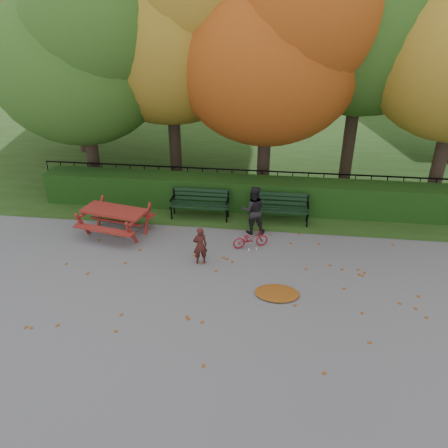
# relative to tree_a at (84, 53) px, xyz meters

# --- Properties ---
(ground) EXTENTS (90.00, 90.00, 0.00)m
(ground) POSITION_rel_tree_a_xyz_m (5.19, -5.58, -4.52)
(ground) COLOR slate
(ground) RESTS_ON ground
(grass_strip) EXTENTS (90.00, 90.00, 0.00)m
(grass_strip) POSITION_rel_tree_a_xyz_m (5.19, 8.42, -4.52)
(grass_strip) COLOR #203A12
(grass_strip) RESTS_ON ground
(hedge) EXTENTS (13.00, 0.90, 1.00)m
(hedge) POSITION_rel_tree_a_xyz_m (5.19, -1.08, -4.02)
(hedge) COLOR black
(hedge) RESTS_ON ground
(iron_fence) EXTENTS (14.00, 0.04, 1.02)m
(iron_fence) POSITION_rel_tree_a_xyz_m (5.19, -0.28, -3.98)
(iron_fence) COLOR black
(iron_fence) RESTS_ON ground
(tree_a) EXTENTS (5.88, 5.60, 7.48)m
(tree_a) POSITION_rel_tree_a_xyz_m (0.00, 0.00, 0.00)
(tree_a) COLOR black
(tree_a) RESTS_ON ground
(tree_b) EXTENTS (6.72, 6.40, 8.79)m
(tree_b) POSITION_rel_tree_a_xyz_m (2.74, 1.17, 0.88)
(tree_b) COLOR black
(tree_b) RESTS_ON ground
(tree_c) EXTENTS (6.30, 6.00, 8.00)m
(tree_c) POSITION_rel_tree_a_xyz_m (6.02, 0.38, 0.30)
(tree_c) COLOR black
(tree_c) RESTS_ON ground
(tree_d) EXTENTS (7.14, 6.80, 9.58)m
(tree_d) POSITION_rel_tree_a_xyz_m (9.07, 1.65, 1.46)
(tree_d) COLOR black
(tree_d) RESTS_ON ground
(tree_f) EXTENTS (6.93, 6.60, 9.19)m
(tree_f) POSITION_rel_tree_a_xyz_m (-1.94, 3.66, 1.17)
(tree_f) COLOR black
(tree_f) RESTS_ON ground
(bench_left) EXTENTS (1.80, 0.57, 0.88)m
(bench_left) POSITION_rel_tree_a_xyz_m (3.89, -1.88, -4.00)
(bench_left) COLOR black
(bench_left) RESTS_ON ground
(bench_right) EXTENTS (1.80, 0.57, 0.88)m
(bench_right) POSITION_rel_tree_a_xyz_m (6.29, -1.88, -4.00)
(bench_right) COLOR black
(bench_right) RESTS_ON ground
(picnic_table) EXTENTS (2.07, 1.79, 0.88)m
(picnic_table) POSITION_rel_tree_a_xyz_m (1.68, -3.27, -3.92)
(picnic_table) COLOR maroon
(picnic_table) RESTS_ON ground
(leaf_pile) EXTENTS (1.13, 0.87, 0.07)m
(leaf_pile) POSITION_rel_tree_a_xyz_m (6.32, -5.58, -4.48)
(leaf_pile) COLOR maroon
(leaf_pile) RESTS_ON ground
(leaf_scatter) EXTENTS (9.00, 5.70, 0.01)m
(leaf_scatter) POSITION_rel_tree_a_xyz_m (5.19, -5.28, -4.51)
(leaf_scatter) COLOR maroon
(leaf_scatter) RESTS_ON ground
(child) EXTENTS (0.43, 0.36, 1.02)m
(child) POSITION_rel_tree_a_xyz_m (4.34, -4.47, -4.01)
(child) COLOR #401814
(child) RESTS_ON ground
(adult) EXTENTS (0.77, 0.64, 1.44)m
(adult) POSITION_rel_tree_a_xyz_m (5.57, -2.68, -3.80)
(adult) COLOR black
(adult) RESTS_ON ground
(bicycle) EXTENTS (1.03, 0.68, 0.51)m
(bicycle) POSITION_rel_tree_a_xyz_m (5.56, -3.52, -4.26)
(bicycle) COLOR maroon
(bicycle) RESTS_ON ground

